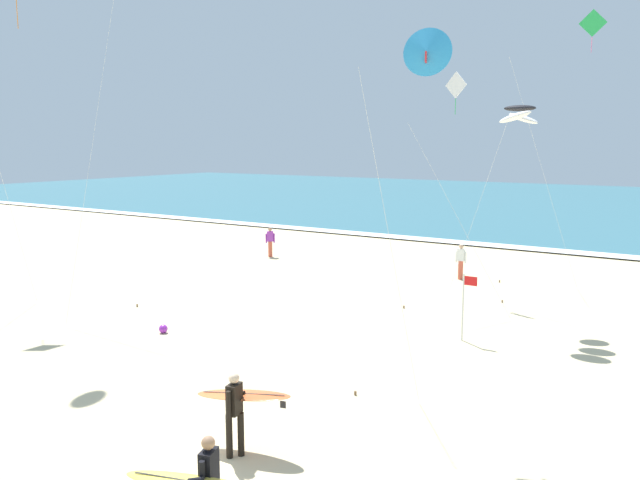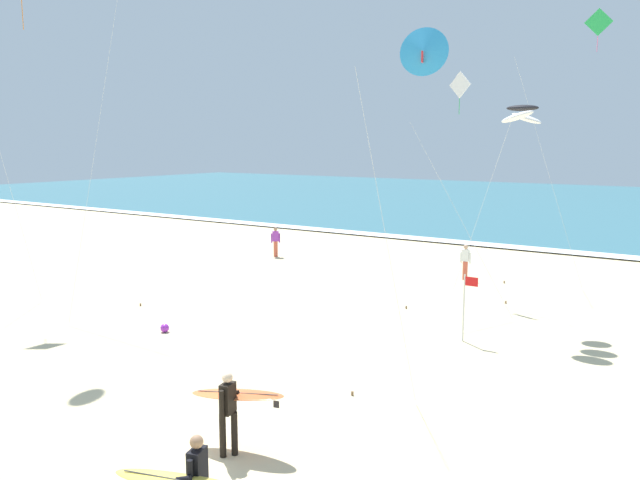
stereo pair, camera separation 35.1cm
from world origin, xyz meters
TOP-DOWN VIEW (x-y plane):
  - ground_plane at (0.00, 0.00)m, footprint 160.00×160.00m
  - ocean_water at (0.00, 57.88)m, footprint 160.00×60.00m
  - shoreline_foam at (0.00, 28.18)m, footprint 160.00×1.53m
  - surfer_trailing at (1.38, 0.53)m, footprint 2.13×1.13m
  - kite_arc_charcoal_mid at (3.06, 12.85)m, footprint 4.47×2.42m
  - kite_diamond_ivory_far at (-0.24, 15.91)m, footprint 2.94×0.91m
  - kite_diamond_emerald_high at (3.81, 19.20)m, footprint 3.64×0.65m
  - kite_delta_cobalt_close at (3.34, 4.66)m, footprint 2.08×0.68m
  - bystander_white_top at (-0.82, 18.40)m, footprint 0.50×0.22m
  - bystander_purple_top at (-11.40, 18.33)m, footprint 0.39×0.37m
  - lifeguard_flag at (2.51, 9.87)m, footprint 0.45×0.05m
  - beach_ball at (-5.87, 5.39)m, footprint 0.28×0.28m

SIDE VIEW (x-z plane):
  - ground_plane at x=0.00m, z-range 0.00..0.00m
  - ocean_water at x=0.00m, z-range 0.00..0.08m
  - shoreline_foam at x=0.00m, z-range 0.08..0.09m
  - beach_ball at x=-5.87m, z-range 0.00..0.28m
  - bystander_white_top at x=-0.82m, z-range 0.02..1.61m
  - bystander_purple_top at x=-11.40m, z-range 0.02..1.61m
  - surfer_trailing at x=1.38m, z-range 0.19..1.90m
  - lifeguard_flag at x=2.51m, z-range 0.22..2.32m
  - kite_arc_charcoal_mid at x=3.06m, z-range 3.31..10.58m
  - kite_diamond_ivory_far at x=-0.24m, z-range 3.50..12.30m
  - kite_delta_cobalt_close at x=3.34m, z-range 3.69..12.23m
  - kite_diamond_emerald_high at x=3.81m, z-range 4.54..15.76m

